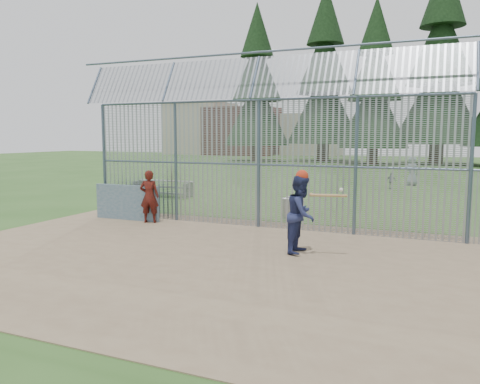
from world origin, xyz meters
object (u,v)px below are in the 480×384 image
at_px(dugout_wall, 127,202).
at_px(trash_can, 289,208).
at_px(batter, 301,214).
at_px(onlooker, 149,196).
at_px(bleacher, 163,188).

height_order(dugout_wall, trash_can, dugout_wall).
height_order(batter, onlooker, batter).
relative_size(dugout_wall, trash_can, 3.05).
xyz_separation_m(batter, onlooker, (-5.73, 1.94, -0.09)).
relative_size(trash_can, bleacher, 0.27).
height_order(dugout_wall, batter, batter).
bearing_deg(dugout_wall, bleacher, 111.62).
bearing_deg(dugout_wall, onlooker, -7.98).
xyz_separation_m(batter, trash_can, (-1.68, 4.46, -0.60)).
bearing_deg(onlooker, trash_can, -166.06).
xyz_separation_m(trash_can, bleacher, (-7.46, 3.66, 0.03)).
height_order(dugout_wall, onlooker, onlooker).
relative_size(batter, onlooker, 1.10).
bearing_deg(batter, dugout_wall, 75.12).
height_order(dugout_wall, bleacher, dugout_wall).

